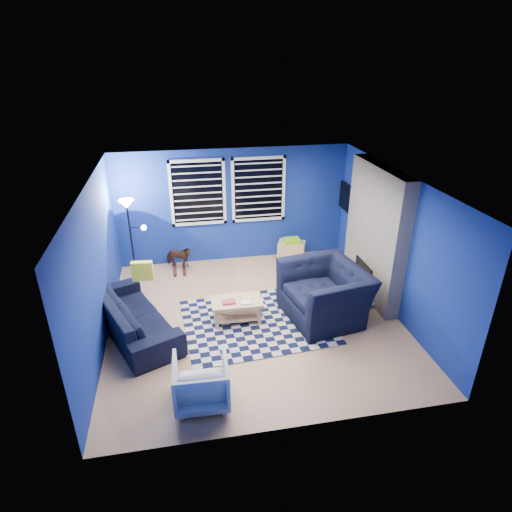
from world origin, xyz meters
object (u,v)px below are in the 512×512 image
Objects in this scene: coffee_table at (237,306)px; rocking_horse at (179,257)px; sofa at (135,316)px; armchair_bent at (201,381)px; tv at (349,200)px; armchair_big at (325,293)px; cabinet at (291,252)px; floor_lamp at (129,215)px.

rocking_horse is at bearing 113.82° from coffee_table.
armchair_bent is at bearing -175.13° from sofa.
tv is 0.46× the size of sofa.
sofa is at bearing -155.60° from tv.
armchair_big is 2.21m from cabinet.
armchair_big is 1.64× the size of coffee_table.
tv is at bearing 139.78° from armchair_big.
armchair_bent reaches higher than cabinet.
floor_lamp is (-0.87, -0.25, 1.09)m from rocking_horse.
sofa is 1.72m from coffee_table.
cabinet is at bearing -118.27° from armchair_bent.
cabinet is (1.53, 2.07, -0.05)m from coffee_table.
floor_lamp reaches higher than armchair_big.
sofa is at bearing -179.65° from coffee_table.
coffee_table is at bearing -143.81° from tv.
cabinet is (2.48, -0.06, -0.06)m from rocking_horse.
floor_lamp is at bearing -131.47° from armchair_big.
armchair_big is 2.84m from armchair_bent.
tv is 1.70× the size of rocking_horse.
coffee_table is (1.72, 0.01, -0.02)m from sofa.
armchair_bent is (-2.28, -1.68, -0.13)m from armchair_big.
floor_lamp is at bearing -20.76° from sofa.
rocking_horse is at bearing -84.95° from armchair_bent.
rocking_horse is (-0.20, 3.94, -0.02)m from armchair_bent.
cabinet is (-0.01, 2.20, -0.22)m from armchair_big.
armchair_bent is at bearing -132.47° from tv.
coffee_table is at bearing -46.09° from floor_lamp.
armchair_big is 1.56m from coffee_table.
rocking_horse is at bearing 16.08° from floor_lamp.
tv reaches higher than cabinet.
armchair_big is at bearing -119.63° from tv.
armchair_big is at bearing -115.65° from sofa.
sofa is 1.52× the size of armchair_big.
rocking_horse is at bearing -159.08° from cabinet.
tv reaches higher than sofa.
tv reaches higher than armchair_bent.
rocking_horse is (-3.71, 0.11, -1.08)m from tv.
tv is 1.14× the size of coffee_table.
rocking_horse is at bearing -142.84° from armchair_big.
rocking_horse is 0.34× the size of floor_lamp.
armchair_bent is 1.26× the size of rocking_horse.
armchair_bent is 1.95m from coffee_table.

